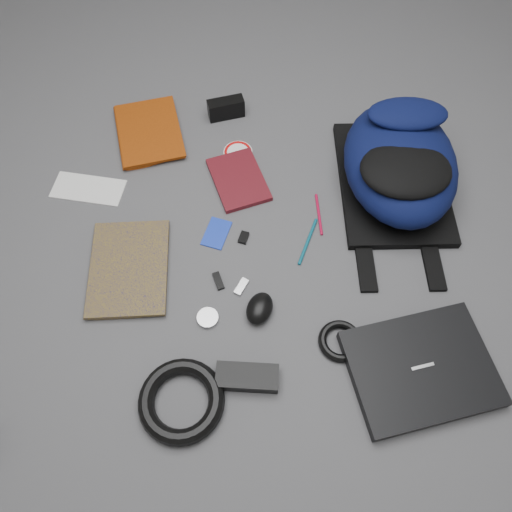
# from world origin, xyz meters

# --- Properties ---
(ground) EXTENTS (4.00, 4.00, 0.00)m
(ground) POSITION_xyz_m (0.00, 0.00, 0.00)
(ground) COLOR #4F4F51
(ground) RESTS_ON ground
(backpack) EXTENTS (0.36, 0.50, 0.20)m
(backpack) POSITION_xyz_m (0.38, 0.27, 0.10)
(backpack) COLOR black
(backpack) RESTS_ON ground
(laptop) EXTENTS (0.39, 0.34, 0.03)m
(laptop) POSITION_xyz_m (0.41, -0.28, 0.02)
(laptop) COLOR black
(laptop) RESTS_ON ground
(textbook_red) EXTENTS (0.26, 0.30, 0.03)m
(textbook_red) POSITION_xyz_m (-0.45, 0.40, 0.01)
(textbook_red) COLOR #7B2C07
(textbook_red) RESTS_ON ground
(comic_book) EXTENTS (0.23, 0.30, 0.02)m
(comic_book) POSITION_xyz_m (-0.44, -0.06, 0.01)
(comic_book) COLOR #AB890C
(comic_book) RESTS_ON ground
(envelope) EXTENTS (0.22, 0.12, 0.00)m
(envelope) POSITION_xyz_m (-0.50, 0.21, 0.00)
(envelope) COLOR white
(envelope) RESTS_ON ground
(dvd_case) EXTENTS (0.21, 0.24, 0.02)m
(dvd_case) POSITION_xyz_m (-0.07, 0.26, 0.01)
(dvd_case) COLOR #470D13
(dvd_case) RESTS_ON ground
(compact_camera) EXTENTS (0.12, 0.07, 0.06)m
(compact_camera) POSITION_xyz_m (-0.12, 0.52, 0.03)
(compact_camera) COLOR black
(compact_camera) RESTS_ON ground
(sticker_disc) EXTENTS (0.09, 0.09, 0.00)m
(sticker_disc) POSITION_xyz_m (-0.08, 0.37, 0.00)
(sticker_disc) COLOR white
(sticker_disc) RESTS_ON ground
(pen_teal) EXTENTS (0.05, 0.15, 0.01)m
(pen_teal) POSITION_xyz_m (0.14, 0.06, 0.00)
(pen_teal) COLOR #0C576D
(pen_teal) RESTS_ON ground
(pen_red) EXTENTS (0.02, 0.14, 0.01)m
(pen_red) POSITION_xyz_m (0.17, 0.15, 0.00)
(pen_red) COLOR #BA0E37
(pen_red) RESTS_ON ground
(id_badge) EXTENTS (0.08, 0.11, 0.00)m
(id_badge) POSITION_xyz_m (-0.11, 0.08, 0.00)
(id_badge) COLOR #1A39C7
(id_badge) RESTS_ON ground
(usb_black) EXTENTS (0.04, 0.05, 0.01)m
(usb_black) POSITION_xyz_m (-0.10, -0.07, 0.00)
(usb_black) COLOR black
(usb_black) RESTS_ON ground
(usb_silver) EXTENTS (0.04, 0.05, 0.01)m
(usb_silver) POSITION_xyz_m (-0.03, -0.09, 0.00)
(usb_silver) COLOR silver
(usb_silver) RESTS_ON ground
(key_fob) EXTENTS (0.03, 0.04, 0.01)m
(key_fob) POSITION_xyz_m (-0.04, 0.06, 0.01)
(key_fob) COLOR black
(key_fob) RESTS_ON ground
(mouse) EXTENTS (0.09, 0.10, 0.05)m
(mouse) POSITION_xyz_m (0.02, -0.15, 0.02)
(mouse) COLOR black
(mouse) RESTS_ON ground
(headphone_left) EXTENTS (0.05, 0.05, 0.01)m
(headphone_left) POSITION_xyz_m (-0.28, -0.12, 0.01)
(headphone_left) COLOR silver
(headphone_left) RESTS_ON ground
(headphone_right) EXTENTS (0.07, 0.07, 0.01)m
(headphone_right) POSITION_xyz_m (-0.11, -0.18, 0.01)
(headphone_right) COLOR #A8A8AA
(headphone_right) RESTS_ON ground
(cable_coil) EXTENTS (0.12, 0.12, 0.02)m
(cable_coil) POSITION_xyz_m (0.22, -0.22, 0.01)
(cable_coil) COLOR black
(cable_coil) RESTS_ON ground
(power_brick) EXTENTS (0.15, 0.06, 0.04)m
(power_brick) POSITION_xyz_m (-0.00, -0.33, 0.02)
(power_brick) COLOR black
(power_brick) RESTS_ON ground
(power_cord_coil) EXTENTS (0.23, 0.23, 0.04)m
(power_cord_coil) POSITION_xyz_m (-0.15, -0.39, 0.02)
(power_cord_coil) COLOR black
(power_cord_coil) RESTS_ON ground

